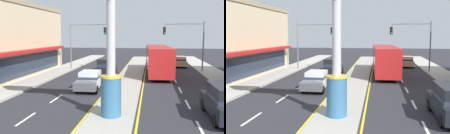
{
  "view_description": "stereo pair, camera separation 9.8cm",
  "coord_description": "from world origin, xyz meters",
  "views": [
    {
      "loc": [
        2.11,
        -7.49,
        4.57
      ],
      "look_at": [
        -0.26,
        7.64,
        2.6
      ],
      "focal_mm": 39.98,
      "sensor_mm": 36.0,
      "label": 1
    },
    {
      "loc": [
        2.21,
        -7.48,
        4.57
      ],
      "look_at": [
        -0.26,
        7.64,
        2.6
      ],
      "focal_mm": 39.98,
      "sensor_mm": 36.0,
      "label": 2
    }
  ],
  "objects": [
    {
      "name": "bus_near_left_lane",
      "position": [
        2.94,
        21.61,
        1.87
      ],
      "size": [
        2.97,
        11.29,
        3.26
      ],
      "color": "#B21E1E",
      "rests_on": "ground"
    },
    {
      "name": "traffic_light_left_side",
      "position": [
        -6.53,
        23.95,
        4.25
      ],
      "size": [
        4.86,
        0.46,
        6.2
      ],
      "color": "slate",
      "rests_on": "ground"
    },
    {
      "name": "lane_markings",
      "position": [
        0.0,
        16.65,
        0.0
      ],
      "size": [
        9.32,
        52.0,
        0.01
      ],
      "color": "silver",
      "rests_on": "ground"
    },
    {
      "name": "sedan_far_right_lane",
      "position": [
        6.24,
        29.35,
        0.79
      ],
      "size": [
        1.91,
        4.34,
        1.53
      ],
      "color": "tan",
      "rests_on": "ground"
    },
    {
      "name": "median_strip",
      "position": [
        0.0,
        18.0,
        0.07
      ],
      "size": [
        2.58,
        52.0,
        0.14
      ],
      "primitive_type": "cube",
      "color": "#A39E93",
      "rests_on": "ground"
    },
    {
      "name": "sidewalk_left",
      "position": [
        -9.37,
        16.0,
        0.09
      ],
      "size": [
        2.95,
        60.0,
        0.18
      ],
      "primitive_type": "cube",
      "color": "#ADA89E",
      "rests_on": "ground"
    },
    {
      "name": "suv_far_left_oncoming",
      "position": [
        -2.94,
        20.46,
        0.98
      ],
      "size": [
        1.98,
        4.61,
        1.9
      ],
      "color": "black",
      "rests_on": "ground"
    },
    {
      "name": "sedan_near_right_lane",
      "position": [
        -2.94,
        12.73,
        0.79
      ],
      "size": [
        1.95,
        4.36,
        1.53
      ],
      "color": "silver",
      "rests_on": "ground"
    },
    {
      "name": "traffic_light_right_side",
      "position": [
        6.53,
        23.68,
        4.25
      ],
      "size": [
        4.86,
        0.46,
        6.2
      ],
      "color": "slate",
      "rests_on": "ground"
    },
    {
      "name": "district_sign",
      "position": [
        0.0,
        5.63,
        4.66
      ],
      "size": [
        7.54,
        1.17,
        8.16
      ],
      "color": "#33668C",
      "rests_on": "median_strip"
    }
  ]
}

